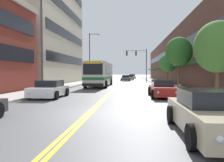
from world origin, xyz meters
TOP-DOWN VIEW (x-y plane):
  - ground_plane at (0.00, 37.00)m, footprint 240.00×240.00m
  - sidewalk_left at (-7.07, 37.00)m, footprint 3.14×106.00m
  - sidewalk_right at (7.07, 37.00)m, footprint 3.14×106.00m
  - centre_line at (0.00, 37.00)m, footprint 0.34×106.00m
  - office_tower_left at (-14.88, 27.15)m, footprint 12.08×21.76m
  - storefront_row_right at (12.87, 37.00)m, footprint 9.10×68.00m
  - city_bus at (-2.32, 19.80)m, footprint 2.82×11.04m
  - car_white_parked_left_mid at (-4.26, 6.25)m, footprint 2.19×4.14m
  - car_navy_parked_left_far at (-4.37, 32.84)m, footprint 2.03×4.21m
  - car_beige_parked_right_foreground at (4.45, -2.94)m, footprint 2.16×4.77m
  - car_red_parked_right_mid at (4.42, 7.59)m, footprint 2.00×4.76m
  - car_champagne_moving_lead at (1.51, 44.88)m, footprint 2.21×4.55m
  - car_silver_moving_second at (2.17, 56.57)m, footprint 2.19×4.31m
  - car_slate_blue_moving_third at (0.69, 38.82)m, footprint 2.14×4.78m
  - traffic_signal_mast at (3.56, 38.13)m, footprint 5.10×0.38m
  - street_lamp_left_near at (-5.05, 7.39)m, footprint 1.98×0.28m
  - street_lamp_left_far at (-5.06, 27.75)m, footprint 2.02×0.28m
  - street_tree_right_near at (7.24, 4.02)m, footprint 2.89×2.89m
  - street_tree_right_mid at (7.03, 14.19)m, footprint 2.84×2.84m
  - street_tree_right_far at (7.45, 23.95)m, footprint 2.52×2.52m
  - fire_hydrant at (5.95, 8.51)m, footprint 0.35×0.27m

SIDE VIEW (x-z plane):
  - ground_plane at x=0.00m, z-range 0.00..0.00m
  - centre_line at x=0.00m, z-range 0.00..0.01m
  - sidewalk_left at x=-7.07m, z-range 0.00..0.13m
  - sidewalk_right at x=7.07m, z-range 0.00..0.13m
  - fire_hydrant at x=5.95m, z-range 0.12..0.96m
  - car_navy_parked_left_far at x=-4.37m, z-range -0.05..1.21m
  - car_champagne_moving_lead at x=1.51m, z-range -0.04..1.21m
  - car_slate_blue_moving_third at x=0.69m, z-range -0.04..1.25m
  - car_silver_moving_second at x=2.17m, z-range -0.05..1.26m
  - car_white_parked_left_mid at x=-4.26m, z-range -0.05..1.27m
  - car_red_parked_right_mid at x=4.42m, z-range -0.04..1.29m
  - car_beige_parked_right_foreground at x=4.45m, z-range -0.05..1.34m
  - city_bus at x=-2.32m, z-range 0.21..3.43m
  - street_tree_right_far at x=7.45m, z-range 1.04..5.65m
  - street_tree_right_near at x=7.24m, z-range 0.99..5.93m
  - street_tree_right_mid at x=7.03m, z-range 1.35..6.93m
  - storefront_row_right at x=12.87m, z-range 0.00..8.93m
  - street_lamp_left_near at x=-5.05m, z-range 0.71..8.79m
  - traffic_signal_mast at x=3.56m, z-range 1.43..8.42m
  - street_lamp_left_far at x=-5.06m, z-range 0.73..9.41m
  - office_tower_left at x=-14.88m, z-range 0.00..28.85m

